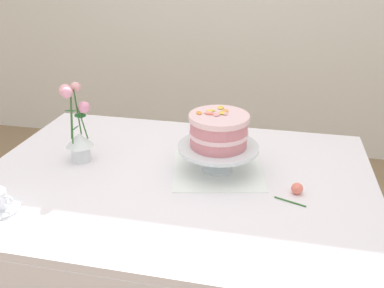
% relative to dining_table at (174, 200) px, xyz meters
% --- Properties ---
extents(dining_table, '(1.40, 1.00, 0.74)m').
position_rel_dining_table_xyz_m(dining_table, '(0.00, 0.00, 0.00)').
color(dining_table, white).
rests_on(dining_table, ground).
extents(linen_napkin, '(0.38, 0.38, 0.00)m').
position_rel_dining_table_xyz_m(linen_napkin, '(0.14, 0.09, 0.09)').
color(linen_napkin, white).
rests_on(linen_napkin, dining_table).
extents(cake_stand, '(0.29, 0.29, 0.10)m').
position_rel_dining_table_xyz_m(cake_stand, '(0.14, 0.09, 0.17)').
color(cake_stand, silver).
rests_on(cake_stand, linen_napkin).
extents(layer_cake, '(0.21, 0.21, 0.12)m').
position_rel_dining_table_xyz_m(layer_cake, '(0.14, 0.09, 0.25)').
color(layer_cake, '#CC7A84').
rests_on(layer_cake, cake_stand).
extents(flower_vase, '(0.11, 0.12, 0.30)m').
position_rel_dining_table_xyz_m(flower_vase, '(-0.38, 0.06, 0.21)').
color(flower_vase, silver).
rests_on(flower_vase, dining_table).
extents(fallen_rose, '(0.10, 0.10, 0.04)m').
position_rel_dining_table_xyz_m(fallen_rose, '(0.42, -0.02, 0.11)').
color(fallen_rose, '#2D6028').
rests_on(fallen_rose, dining_table).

